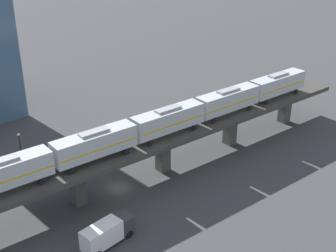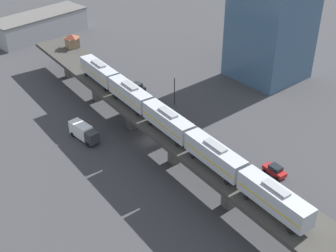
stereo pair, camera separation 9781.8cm
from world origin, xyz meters
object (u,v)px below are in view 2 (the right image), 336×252
at_px(subway_train, 168,121).
at_px(street_lamp, 174,88).
at_px(signal_hut, 72,40).
at_px(street_car_red, 275,170).
at_px(street_car_black, 137,87).
at_px(delivery_truck, 84,132).
at_px(warehouse_building, 40,25).
at_px(office_tower, 274,5).

height_order(subway_train, street_lamp, subway_train).
height_order(signal_hut, street_car_red, signal_hut).
bearing_deg(signal_hut, street_car_black, -71.67).
bearing_deg(delivery_truck, street_car_black, 26.79).
distance_m(street_car_red, warehouse_building, 90.10).
bearing_deg(street_car_black, subway_train, -115.81).
relative_size(delivery_truck, office_tower, 0.20).
xyz_separation_m(street_car_black, warehouse_building, (-0.90, 47.83, 2.47)).
bearing_deg(warehouse_building, office_tower, -63.49).
bearing_deg(street_car_red, street_car_black, 88.99).
relative_size(signal_hut, warehouse_building, 0.12).
height_order(subway_train, warehouse_building, subway_train).
relative_size(signal_hut, delivery_truck, 0.47).
relative_size(signal_hut, street_car_black, 0.75).
relative_size(signal_hut, office_tower, 0.10).
relative_size(street_car_black, street_lamp, 0.66).
relative_size(signal_hut, street_car_red, 0.77).
distance_m(delivery_truck, office_tower, 53.58).
height_order(street_car_red, office_tower, office_tower).
height_order(subway_train, street_car_black, subway_train).
height_order(delivery_truck, warehouse_building, warehouse_building).
height_order(street_car_red, warehouse_building, warehouse_building).
height_order(street_car_black, street_lamp, street_lamp).
xyz_separation_m(street_car_red, street_lamp, (2.99, 31.16, 3.17)).
distance_m(signal_hut, street_car_red, 61.36).
bearing_deg(street_lamp, signal_hut, 105.81).
bearing_deg(signal_hut, office_tower, -42.06).
height_order(street_car_black, warehouse_building, warehouse_building).
height_order(signal_hut, street_car_black, signal_hut).
relative_size(street_lamp, warehouse_building, 0.23).
bearing_deg(delivery_truck, signal_hut, 62.94).
xyz_separation_m(signal_hut, office_tower, (36.13, -32.61, 9.43)).
bearing_deg(street_car_black, office_tower, -25.30).
bearing_deg(warehouse_building, street_car_black, -88.92).
relative_size(subway_train, delivery_truck, 8.48).
distance_m(street_car_red, street_car_black, 42.24).
xyz_separation_m(subway_train, street_car_black, (13.41, 27.71, -8.37)).
distance_m(street_car_black, office_tower, 37.34).
relative_size(street_car_red, street_lamp, 0.65).
bearing_deg(office_tower, warehouse_building, 116.51).
xyz_separation_m(signal_hut, delivery_truck, (-14.80, -28.97, -6.81)).
bearing_deg(street_car_black, signal_hut, 108.33).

